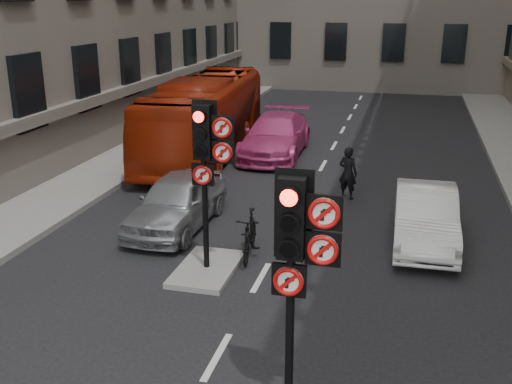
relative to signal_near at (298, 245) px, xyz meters
The scene contains 11 objects.
pavement_left 14.24m from the signal_near, 128.28° to the left, with size 3.00×50.00×0.16m, color gray.
centre_island 5.44m from the signal_near, 123.83° to the left, with size 1.20×2.00×0.12m, color gray.
signal_near is the anchor object (origin of this frame).
signal_far 4.77m from the signal_near, 123.02° to the left, with size 0.91×0.40×3.58m.
car_silver 7.86m from the signal_near, 123.92° to the left, with size 1.62×4.04×1.38m, color #9DA0A4.
car_white 7.36m from the signal_near, 74.95° to the left, with size 1.41×4.03×1.33m, color white.
car_pink 14.55m from the signal_near, 103.67° to the left, with size 2.08×5.12×1.49m, color #C73A7D.
bus_red 14.92m from the signal_near, 113.72° to the left, with size 2.39×10.19×2.84m, color #95210A.
motorcycle 5.77m from the signal_near, 111.72° to the left, with size 0.49×1.75×1.05m, color black.
motorcyclist 9.84m from the signal_near, 91.75° to the left, with size 0.57×0.37×1.55m, color black.
info_sign 5.71m from the signal_near, 121.71° to the left, with size 0.33×0.13×1.91m.
Camera 1 is at (2.74, -6.09, 5.68)m, focal length 42.00 mm.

